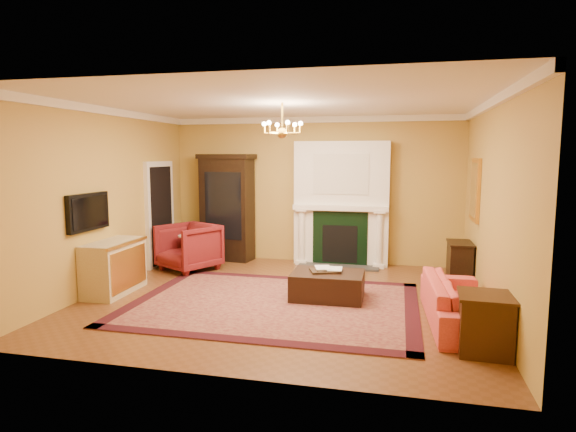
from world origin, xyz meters
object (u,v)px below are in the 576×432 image
(leather_ottoman, at_px, (328,285))
(console_table, at_px, (459,264))
(commode, at_px, (114,267))
(coral_sofa, at_px, (460,295))
(pedestal_table, at_px, (188,249))
(wingback_armchair, at_px, (189,245))
(end_table, at_px, (485,325))
(china_cabinet, at_px, (227,210))

(leather_ottoman, bearing_deg, console_table, 32.09)
(console_table, relative_size, leather_ottoman, 0.66)
(commode, bearing_deg, coral_sofa, -4.13)
(pedestal_table, xyz_separation_m, commode, (-0.46, -1.83, 0.04))
(wingback_armchair, bearing_deg, end_table, -1.95)
(leather_ottoman, bearing_deg, wingback_armchair, 155.53)
(pedestal_table, xyz_separation_m, console_table, (5.05, -0.04, -0.03))
(end_table, relative_size, leather_ottoman, 0.59)
(pedestal_table, distance_m, end_table, 5.84)
(pedestal_table, relative_size, console_table, 0.93)
(end_table, bearing_deg, pedestal_table, 148.84)
(china_cabinet, height_order, console_table, china_cabinet)
(pedestal_table, relative_size, coral_sofa, 0.33)
(china_cabinet, relative_size, wingback_armchair, 2.16)
(china_cabinet, bearing_deg, coral_sofa, -28.07)
(china_cabinet, bearing_deg, end_table, -34.28)
(commode, bearing_deg, china_cabinet, 70.80)
(wingback_armchair, bearing_deg, china_cabinet, 98.51)
(console_table, bearing_deg, commode, -162.55)
(leather_ottoman, bearing_deg, end_table, -39.56)
(pedestal_table, distance_m, commode, 1.88)
(commode, relative_size, coral_sofa, 0.56)
(coral_sofa, bearing_deg, china_cabinet, 51.49)
(pedestal_table, xyz_separation_m, leather_ottoman, (2.97, -1.39, -0.17))
(commode, distance_m, console_table, 5.79)
(wingback_armchair, height_order, pedestal_table, wingback_armchair)
(china_cabinet, relative_size, commode, 1.88)
(pedestal_table, height_order, coral_sofa, coral_sofa)
(coral_sofa, height_order, end_table, coral_sofa)
(wingback_armchair, bearing_deg, commode, -78.05)
(commode, xyz_separation_m, coral_sofa, (5.28, -0.27, -0.03))
(coral_sofa, relative_size, end_table, 3.15)
(coral_sofa, bearing_deg, commode, 83.80)
(wingback_armchair, height_order, end_table, wingback_armchair)
(pedestal_table, height_order, leather_ottoman, pedestal_table)
(end_table, bearing_deg, coral_sofa, 100.39)
(commode, distance_m, leather_ottoman, 3.46)
(wingback_armchair, height_order, leather_ottoman, wingback_armchair)
(coral_sofa, xyz_separation_m, leather_ottoman, (-1.86, 0.71, -0.18))
(wingback_armchair, xyz_separation_m, end_table, (4.93, -2.92, -0.17))
(china_cabinet, relative_size, leather_ottoman, 1.96)
(end_table, bearing_deg, leather_ottoman, 141.11)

